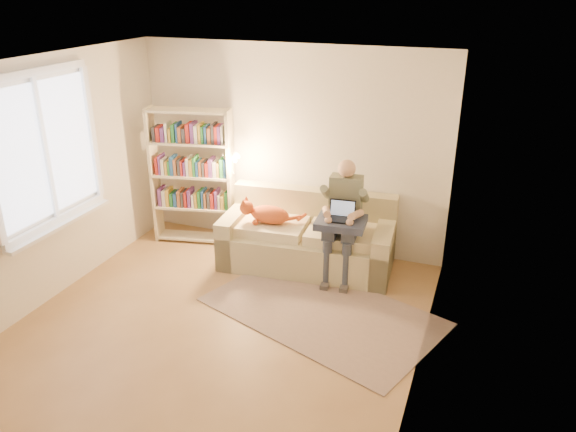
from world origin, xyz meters
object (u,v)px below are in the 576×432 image
at_px(laptop, 339,214).
at_px(bookshelf, 192,170).
at_px(sofa, 308,241).
at_px(person, 343,213).
at_px(cat, 265,214).

xyz_separation_m(laptop, bookshelf, (-2.08, 0.35, 0.17)).
bearing_deg(bookshelf, sofa, -16.35).
bearing_deg(person, bookshelf, 168.62).
xyz_separation_m(person, bookshelf, (-2.10, 0.24, 0.20)).
xyz_separation_m(person, laptop, (-0.02, -0.11, 0.03)).
bearing_deg(sofa, person, -19.01).
height_order(sofa, cat, sofa).
bearing_deg(cat, person, -1.36).
bearing_deg(cat, sofa, 14.74).
xyz_separation_m(cat, laptop, (0.93, -0.06, 0.15)).
bearing_deg(bookshelf, laptop, -21.68).
height_order(person, laptop, person).
relative_size(person, cat, 1.91).
height_order(sofa, person, person).
relative_size(person, bookshelf, 0.78).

